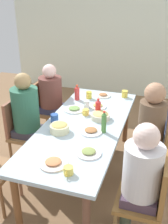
{
  "coord_description": "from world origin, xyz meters",
  "views": [
    {
      "loc": [
        2.55,
        0.82,
        2.15
      ],
      "look_at": [
        0.0,
        0.0,
        0.87
      ],
      "focal_mm": 42.96,
      "sensor_mm": 36.0,
      "label": 1
    }
  ],
  "objects_px": {
    "chair_5": "(22,130)",
    "plate_5": "(89,152)",
    "bowl_0": "(100,116)",
    "chair_4": "(160,123)",
    "cup_1": "(86,112)",
    "plate_2": "(74,109)",
    "plate_3": "(98,106)",
    "chair_0": "(149,197)",
    "bottle_0": "(98,107)",
    "cup_0": "(68,171)",
    "person_1": "(149,131)",
    "cup_2": "(125,94)",
    "bottle_2": "(77,93)",
    "person_2": "(51,96)",
    "cup_5": "(87,105)",
    "chair_2": "(47,107)",
    "person_5": "(27,113)",
    "plate_1": "(53,163)",
    "bottle_1": "(104,122)",
    "cup_3": "(54,118)",
    "person_0": "(141,175)",
    "plate_0": "(91,131)",
    "bowl_1": "(60,128)",
    "cup_4": "(89,95)",
    "chair_1": "(156,152)"
  },
  "relations": [
    {
      "from": "chair_5",
      "to": "plate_5",
      "type": "bearing_deg",
      "value": 62.22
    },
    {
      "from": "bowl_0",
      "to": "chair_4",
      "type": "bearing_deg",
      "value": 128.53
    },
    {
      "from": "chair_4",
      "to": "cup_1",
      "type": "bearing_deg",
      "value": -60.88
    },
    {
      "from": "plate_2",
      "to": "plate_3",
      "type": "distance_m",
      "value": 0.32
    },
    {
      "from": "chair_0",
      "to": "bottle_0",
      "type": "xyz_separation_m",
      "value": [
        -0.99,
        -0.73,
        0.31
      ]
    },
    {
      "from": "cup_0",
      "to": "cup_1",
      "type": "height_order",
      "value": "same"
    },
    {
      "from": "plate_3",
      "to": "cup_0",
      "type": "bearing_deg",
      "value": 5.05
    },
    {
      "from": "person_1",
      "to": "cup_2",
      "type": "height_order",
      "value": "person_1"
    },
    {
      "from": "bottle_2",
      "to": "chair_4",
      "type": "bearing_deg",
      "value": 93.58
    },
    {
      "from": "plate_2",
      "to": "person_2",
      "type": "bearing_deg",
      "value": -129.07
    },
    {
      "from": "bottle_2",
      "to": "bottle_0",
      "type": "bearing_deg",
      "value": 47.06
    },
    {
      "from": "chair_0",
      "to": "cup_5",
      "type": "height_order",
      "value": "chair_0"
    },
    {
      "from": "cup_5",
      "to": "chair_2",
      "type": "bearing_deg",
      "value": -112.48
    },
    {
      "from": "person_2",
      "to": "bowl_0",
      "type": "xyz_separation_m",
      "value": [
        0.53,
        0.87,
        0.06
      ]
    },
    {
      "from": "person_5",
      "to": "cup_5",
      "type": "distance_m",
      "value": 0.75
    },
    {
      "from": "bottle_2",
      "to": "chair_2",
      "type": "bearing_deg",
      "value": -97.88
    },
    {
      "from": "bowl_0",
      "to": "bottle_2",
      "type": "bearing_deg",
      "value": -135.88
    },
    {
      "from": "chair_2",
      "to": "person_2",
      "type": "bearing_deg",
      "value": 90.0
    },
    {
      "from": "plate_1",
      "to": "bottle_1",
      "type": "relative_size",
      "value": 1.05
    },
    {
      "from": "cup_1",
      "to": "chair_0",
      "type": "bearing_deg",
      "value": 42.5
    },
    {
      "from": "cup_1",
      "to": "cup_0",
      "type": "bearing_deg",
      "value": 10.35
    },
    {
      "from": "person_5",
      "to": "cup_0",
      "type": "distance_m",
      "value": 1.24
    },
    {
      "from": "chair_0",
      "to": "bottle_0",
      "type": "bearing_deg",
      "value": -143.86
    },
    {
      "from": "chair_0",
      "to": "chair_4",
      "type": "relative_size",
      "value": 1.0
    },
    {
      "from": "chair_2",
      "to": "cup_3",
      "type": "distance_m",
      "value": 0.94
    },
    {
      "from": "person_0",
      "to": "plate_1",
      "type": "relative_size",
      "value": 4.67
    },
    {
      "from": "plate_5",
      "to": "cup_1",
      "type": "xyz_separation_m",
      "value": [
        -0.78,
        -0.28,
        0.02
      ]
    },
    {
      "from": "plate_2",
      "to": "cup_3",
      "type": "relative_size",
      "value": 2.05
    },
    {
      "from": "plate_0",
      "to": "bowl_1",
      "type": "xyz_separation_m",
      "value": [
        0.1,
        -0.32,
        0.04
      ]
    },
    {
      "from": "plate_1",
      "to": "cup_5",
      "type": "distance_m",
      "value": 1.22
    },
    {
      "from": "person_2",
      "to": "plate_1",
      "type": "bearing_deg",
      "value": 24.77
    },
    {
      "from": "plate_0",
      "to": "cup_1",
      "type": "xyz_separation_m",
      "value": [
        -0.39,
        -0.18,
        0.02
      ]
    },
    {
      "from": "chair_5",
      "to": "cup_0",
      "type": "bearing_deg",
      "value": 47.42
    },
    {
      "from": "plate_5",
      "to": "plate_1",
      "type": "bearing_deg",
      "value": -44.85
    },
    {
      "from": "plate_0",
      "to": "bottle_2",
      "type": "relative_size",
      "value": 1.15
    },
    {
      "from": "chair_4",
      "to": "cup_5",
      "type": "distance_m",
      "value": 1.0
    },
    {
      "from": "plate_5",
      "to": "cup_0",
      "type": "xyz_separation_m",
      "value": [
        0.34,
        -0.07,
        0.02
      ]
    },
    {
      "from": "cup_5",
      "to": "person_1",
      "type": "bearing_deg",
      "value": 62.94
    },
    {
      "from": "person_1",
      "to": "cup_4",
      "type": "distance_m",
      "value": 1.16
    },
    {
      "from": "person_5",
      "to": "bottle_0",
      "type": "height_order",
      "value": "person_5"
    },
    {
      "from": "bowl_1",
      "to": "chair_4",
      "type": "bearing_deg",
      "value": 133.81
    },
    {
      "from": "chair_0",
      "to": "cup_1",
      "type": "bearing_deg",
      "value": -137.5
    },
    {
      "from": "chair_1",
      "to": "person_5",
      "type": "xyz_separation_m",
      "value": [
        -0.0,
        -1.54,
        0.24
      ]
    },
    {
      "from": "bowl_1",
      "to": "cup_1",
      "type": "distance_m",
      "value": 0.5
    },
    {
      "from": "plate_0",
      "to": "chair_0",
      "type": "bearing_deg",
      "value": 50.7
    },
    {
      "from": "person_2",
      "to": "cup_2",
      "type": "distance_m",
      "value": 1.04
    },
    {
      "from": "chair_4",
      "to": "cup_2",
      "type": "height_order",
      "value": "chair_4"
    },
    {
      "from": "chair_4",
      "to": "bowl_1",
      "type": "xyz_separation_m",
      "value": [
        0.97,
        -1.01,
        0.26
      ]
    },
    {
      "from": "chair_1",
      "to": "plate_5",
      "type": "xyz_separation_m",
      "value": [
        0.55,
        -0.59,
        0.23
      ]
    },
    {
      "from": "plate_3",
      "to": "cup_1",
      "type": "height_order",
      "value": "cup_1"
    }
  ]
}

